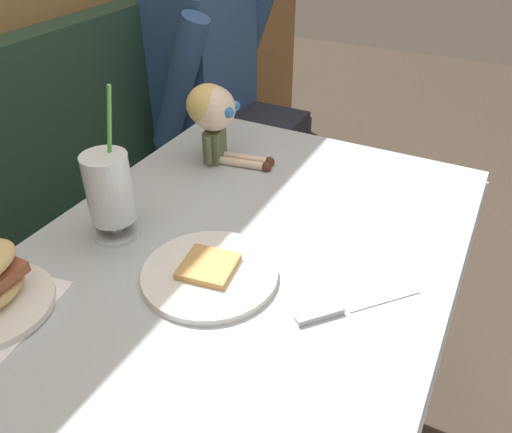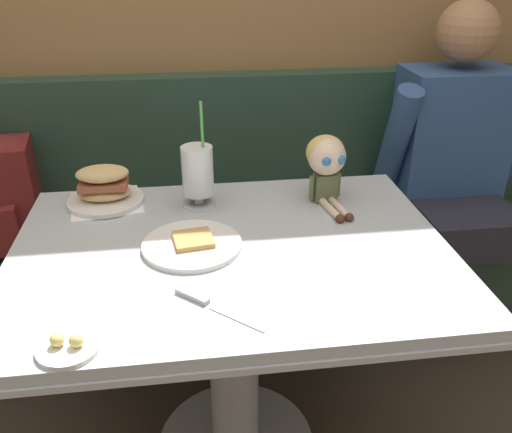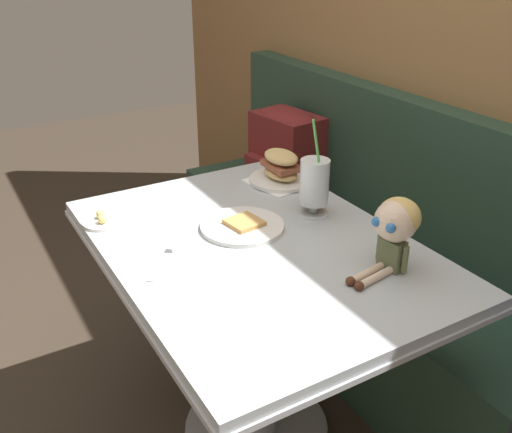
% 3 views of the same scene
% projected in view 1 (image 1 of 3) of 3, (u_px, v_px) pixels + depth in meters
% --- Properties ---
extents(booth_bench, '(2.60, 0.48, 1.00)m').
position_uv_depth(booth_bench, '(51.00, 301.00, 1.48)').
color(booth_bench, '#233D2D').
rests_on(booth_bench, ground).
extents(diner_table, '(1.11, 0.81, 0.74)m').
position_uv_depth(diner_table, '(241.00, 320.00, 1.12)').
color(diner_table, '#B2BCC1').
rests_on(diner_table, ground).
extents(toast_plate, '(0.25, 0.25, 0.03)m').
position_uv_depth(toast_plate, '(210.00, 273.00, 0.94)').
color(toast_plate, white).
rests_on(toast_plate, diner_table).
extents(milkshake_glass, '(0.10, 0.10, 0.31)m').
position_uv_depth(milkshake_glass, '(110.00, 192.00, 1.00)').
color(milkshake_glass, silver).
rests_on(milkshake_glass, diner_table).
extents(butter_knife, '(0.19, 0.17, 0.01)m').
position_uv_depth(butter_knife, '(338.00, 310.00, 0.87)').
color(butter_knife, silver).
rests_on(butter_knife, diner_table).
extents(seated_doll, '(0.13, 0.23, 0.20)m').
position_uv_depth(seated_doll, '(213.00, 113.00, 1.25)').
color(seated_doll, '#5B6642').
rests_on(seated_doll, diner_table).
extents(diner_patron, '(0.55, 0.48, 0.81)m').
position_uv_depth(diner_patron, '(213.00, 73.00, 1.87)').
color(diner_patron, '#2D4C7F').
rests_on(diner_patron, booth_bench).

